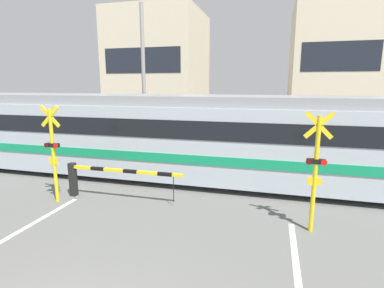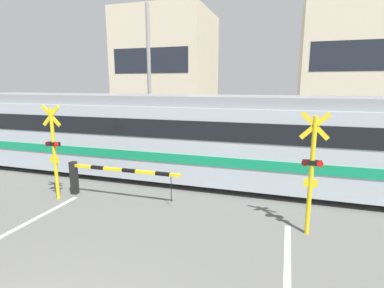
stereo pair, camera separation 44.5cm
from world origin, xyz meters
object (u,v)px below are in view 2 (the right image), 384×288
(commuter_train, at_px, (203,136))
(pedestrian, at_px, (231,133))
(crossing_barrier_far, at_px, (271,150))
(crossing_barrier_near, at_px, (99,174))
(crossing_signal_right, at_px, (312,169))
(crossing_signal_left, at_px, (54,148))

(commuter_train, relative_size, pedestrian, 13.77)
(crossing_barrier_far, bearing_deg, crossing_barrier_near, -133.09)
(crossing_barrier_near, bearing_deg, crossing_barrier_far, 46.91)
(crossing_signal_right, bearing_deg, crossing_signal_left, 180.00)
(crossing_signal_right, bearing_deg, pedestrian, 110.94)
(crossing_barrier_near, relative_size, pedestrian, 2.50)
(crossing_signal_left, xyz_separation_m, pedestrian, (3.92, 9.70, -0.79))
(commuter_train, height_order, crossing_signal_right, commuter_train)
(crossing_barrier_far, xyz_separation_m, crossing_signal_right, (1.22, -6.12, 0.90))
(commuter_train, distance_m, crossing_signal_left, 5.20)
(crossing_barrier_near, distance_m, crossing_signal_left, 1.62)
(crossing_barrier_near, height_order, crossing_barrier_far, same)
(crossing_barrier_near, xyz_separation_m, crossing_signal_left, (-1.22, -0.57, 0.90))
(commuter_train, height_order, crossing_barrier_far, commuter_train)
(crossing_barrier_near, xyz_separation_m, crossing_signal_right, (6.41, -0.57, 0.90))
(pedestrian, bearing_deg, crossing_signal_left, -112.00)
(crossing_barrier_far, xyz_separation_m, crossing_signal_left, (-6.41, -6.12, 0.90))
(crossing_barrier_far, relative_size, crossing_signal_left, 1.29)
(commuter_train, height_order, crossing_signal_left, commuter_train)
(crossing_barrier_near, height_order, pedestrian, pedestrian)
(crossing_barrier_far, xyz_separation_m, pedestrian, (-2.49, 3.58, 0.11))
(crossing_barrier_near, xyz_separation_m, pedestrian, (2.70, 9.13, 0.11))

